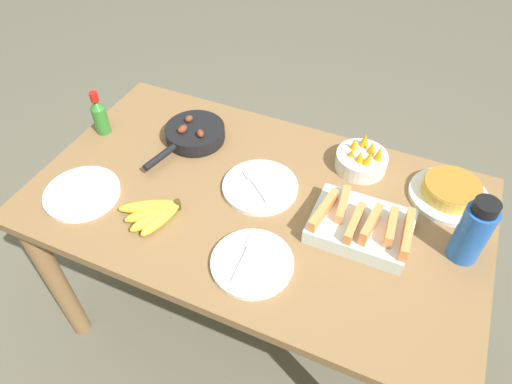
{
  "coord_description": "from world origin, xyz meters",
  "views": [
    {
      "loc": [
        0.4,
        -0.9,
        1.8
      ],
      "look_at": [
        0.0,
        0.0,
        0.78
      ],
      "focal_mm": 32.0,
      "sensor_mm": 36.0,
      "label": 1
    }
  ],
  "objects": [
    {
      "name": "ground_plane",
      "position": [
        0.0,
        0.0,
        0.0
      ],
      "size": [
        14.0,
        14.0,
        0.0
      ],
      "primitive_type": "plane",
      "color": "#666051"
    },
    {
      "name": "dining_table",
      "position": [
        0.0,
        0.0,
        0.63
      ],
      "size": [
        1.43,
        0.82,
        0.75
      ],
      "color": "olive",
      "rests_on": "ground_plane"
    },
    {
      "name": "banana_bunch",
      "position": [
        -0.25,
        -0.2,
        0.77
      ],
      "size": [
        0.19,
        0.18,
        0.04
      ],
      "color": "yellow",
      "rests_on": "dining_table"
    },
    {
      "name": "melon_tray",
      "position": [
        0.34,
        -0.0,
        0.78
      ],
      "size": [
        0.29,
        0.21,
        0.1
      ],
      "color": "silver",
      "rests_on": "dining_table"
    },
    {
      "name": "skillet",
      "position": [
        -0.32,
        0.17,
        0.77
      ],
      "size": [
        0.21,
        0.34,
        0.08
      ],
      "rotation": [
        0.0,
        0.0,
        4.49
      ],
      "color": "black",
      "rests_on": "dining_table"
    },
    {
      "name": "frittata_plate_center",
      "position": [
        0.56,
        0.25,
        0.77
      ],
      "size": [
        0.25,
        0.25,
        0.06
      ],
      "color": "white",
      "rests_on": "dining_table"
    },
    {
      "name": "empty_plate_near_front",
      "position": [
        0.09,
        -0.23,
        0.75
      ],
      "size": [
        0.23,
        0.23,
        0.02
      ],
      "color": "white",
      "rests_on": "dining_table"
    },
    {
      "name": "empty_plate_far_left",
      "position": [
        -0.01,
        0.05,
        0.75
      ],
      "size": [
        0.24,
        0.24,
        0.02
      ],
      "color": "white",
      "rests_on": "dining_table"
    },
    {
      "name": "empty_plate_far_right",
      "position": [
        -0.51,
        -0.21,
        0.75
      ],
      "size": [
        0.24,
        0.24,
        0.02
      ],
      "color": "white",
      "rests_on": "dining_table"
    },
    {
      "name": "fruit_bowl_mango",
      "position": [
        0.26,
        0.28,
        0.78
      ],
      "size": [
        0.17,
        0.17,
        0.11
      ],
      "color": "white",
      "rests_on": "dining_table"
    },
    {
      "name": "water_bottle",
      "position": [
        0.62,
        0.04,
        0.85
      ],
      "size": [
        0.09,
        0.09,
        0.22
      ],
      "color": "blue",
      "rests_on": "dining_table"
    },
    {
      "name": "hot_sauce_bottle",
      "position": [
        -0.65,
        0.08,
        0.82
      ],
      "size": [
        0.05,
        0.05,
        0.17
      ],
      "color": "#337F2D",
      "rests_on": "dining_table"
    }
  ]
}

